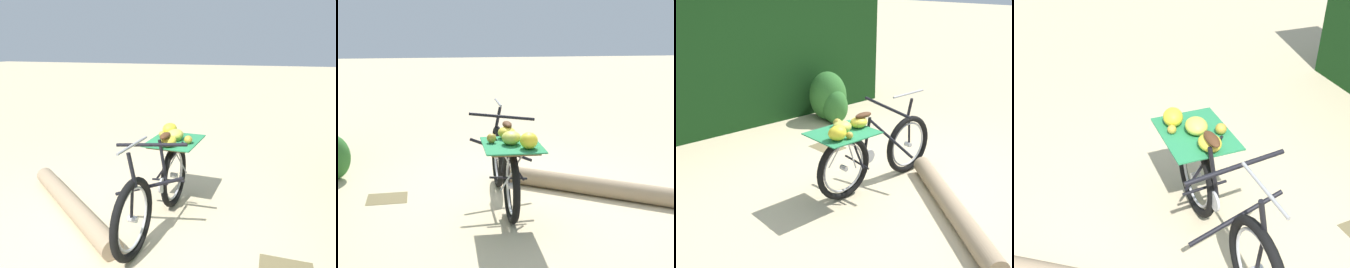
% 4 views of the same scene
% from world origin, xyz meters
% --- Properties ---
extents(ground_plane, '(60.00, 60.00, 0.00)m').
position_xyz_m(ground_plane, '(0.00, 0.00, 0.00)').
color(ground_plane, beige).
extents(bicycle, '(0.71, 1.79, 1.03)m').
position_xyz_m(bicycle, '(-0.03, 0.40, 0.48)').
color(bicycle, black).
rests_on(bicycle, ground_plane).
extents(fallen_log, '(1.79, 1.41, 0.21)m').
position_xyz_m(fallen_log, '(-1.03, 0.26, 0.10)').
color(fallen_log, '#9E8466').
rests_on(fallen_log, ground_plane).
extents(leaf_litter_patch, '(0.44, 0.36, 0.01)m').
position_xyz_m(leaf_litter_patch, '(1.23, -0.05, 0.00)').
color(leaf_litter_patch, olive).
rests_on(leaf_litter_patch, ground_plane).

